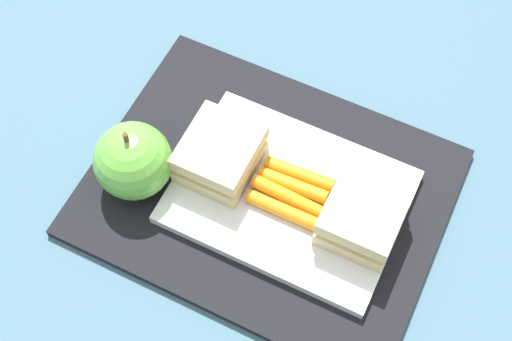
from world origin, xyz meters
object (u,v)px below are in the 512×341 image
Objects in this scene: food_tray at (289,197)px; sandwich_half_right at (220,154)px; apple at (133,161)px; sandwich_half_left at (363,215)px; carrot_sticks_bundle at (290,191)px.

sandwich_half_right is (0.08, 0.00, 0.03)m from food_tray.
apple reaches higher than food_tray.
carrot_sticks_bundle is at bearing -0.18° from sandwich_half_left.
apple is at bearing 33.26° from sandwich_half_right.
sandwich_half_left is at bearing 180.00° from food_tray.
food_tray is 0.08m from sandwich_half_right.
food_tray is at bearing 0.00° from sandwich_half_left.
food_tray is 2.53× the size of apple.
sandwich_half_right is at bearing 0.00° from food_tray.
carrot_sticks_bundle is at bearing -162.59° from food_tray.
food_tray is at bearing -162.44° from apple.
carrot_sticks_bundle is (-0.08, -0.00, -0.01)m from sandwich_half_right.
sandwich_half_left is 1.00× the size of sandwich_half_right.
carrot_sticks_bundle is (0.08, -0.00, -0.01)m from sandwich_half_left.
sandwich_half_left is 0.23m from apple.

